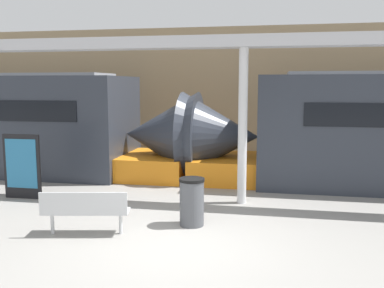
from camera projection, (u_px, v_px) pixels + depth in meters
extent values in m
plane|color=gray|center=(179.00, 244.00, 7.67)|extent=(60.00, 60.00, 0.00)
cube|color=#9E8460|center=(232.00, 94.00, 16.30)|extent=(56.00, 0.20, 5.00)
cone|color=#2D333D|center=(220.00, 136.00, 12.82)|extent=(2.30, 2.63, 2.63)
cube|color=orange|center=(227.00, 168.00, 12.91)|extent=(2.07, 2.46, 0.70)
cone|color=#2D333D|center=(162.00, 135.00, 13.16)|extent=(2.30, 2.63, 2.63)
cube|color=orange|center=(155.00, 165.00, 13.33)|extent=(2.07, 2.46, 0.70)
cube|color=silver|center=(86.00, 211.00, 8.16)|extent=(1.69, 0.74, 0.04)
cube|color=silver|center=(83.00, 203.00, 7.93)|extent=(1.61, 0.35, 0.40)
cylinder|color=silver|center=(52.00, 223.00, 8.19)|extent=(0.07, 0.07, 0.43)
cylinder|color=silver|center=(121.00, 223.00, 8.19)|extent=(0.07, 0.07, 0.43)
cylinder|color=#4C4F54|center=(192.00, 203.00, 8.66)|extent=(0.49, 0.49, 0.92)
cylinder|color=black|center=(192.00, 180.00, 8.60)|extent=(0.52, 0.52, 0.06)
cube|color=black|center=(22.00, 167.00, 10.68)|extent=(0.98, 0.06, 1.62)
cube|color=teal|center=(21.00, 164.00, 10.64)|extent=(0.83, 0.01, 1.23)
cylinder|color=silver|center=(243.00, 127.00, 10.12)|extent=(0.22, 0.22, 3.69)
cube|color=#B7B7BC|center=(244.00, 41.00, 9.85)|extent=(28.00, 0.60, 0.28)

